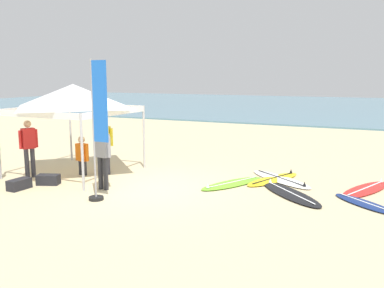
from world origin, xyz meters
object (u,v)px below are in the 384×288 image
at_px(surfboard_white, 280,179).
at_px(banner_flag, 98,136).
at_px(surfboard_lime, 232,183).
at_px(gear_bag_by_pole, 48,180).
at_px(person_grey, 102,153).
at_px(surfboard_yellow, 273,179).
at_px(person_orange, 82,154).
at_px(canopy_tent, 73,96).
at_px(person_red, 29,145).
at_px(surfboard_red, 366,189).
at_px(surfboard_black, 290,193).
at_px(gear_bag_near_tent, 19,184).
at_px(surfboard_navy, 365,204).
at_px(person_yellow, 104,143).

height_order(surfboard_white, banner_flag, banner_flag).
bearing_deg(surfboard_lime, gear_bag_by_pole, -155.29).
bearing_deg(person_grey, gear_bag_by_pole, -171.86).
xyz_separation_m(surfboard_yellow, banner_flag, (-3.36, -3.69, 1.54)).
bearing_deg(person_orange, canopy_tent, 161.26).
distance_m(surfboard_white, banner_flag, 5.42).
distance_m(person_grey, person_orange, 1.92).
relative_size(surfboard_lime, person_red, 1.33).
distance_m(surfboard_red, banner_flag, 7.06).
bearing_deg(person_grey, surfboard_black, 18.72).
distance_m(surfboard_white, gear_bag_near_tent, 7.25).
bearing_deg(surfboard_white, gear_bag_near_tent, -147.45).
xyz_separation_m(canopy_tent, gear_bag_near_tent, (-0.14, -2.12, -2.25)).
relative_size(canopy_tent, person_grey, 1.86).
distance_m(surfboard_navy, person_yellow, 7.47).
xyz_separation_m(surfboard_white, surfboard_yellow, (-0.19, -0.11, 0.00)).
bearing_deg(surfboard_black, person_yellow, -178.58).
relative_size(surfboard_yellow, banner_flag, 0.68).
xyz_separation_m(person_orange, gear_bag_near_tent, (-0.47, -2.01, -0.52)).
height_order(surfboard_red, surfboard_white, same).
bearing_deg(surfboard_yellow, surfboard_lime, -134.46).
bearing_deg(person_grey, surfboard_navy, 12.76).
relative_size(canopy_tent, gear_bag_by_pole, 5.29).
relative_size(surfboard_red, person_orange, 1.95).
distance_m(surfboard_yellow, banner_flag, 5.22).
distance_m(surfboard_red, person_orange, 8.15).
height_order(surfboard_navy, banner_flag, banner_flag).
bearing_deg(person_grey, surfboard_red, 23.85).
distance_m(surfboard_lime, person_orange, 4.64).
height_order(surfboard_red, surfboard_navy, same).
height_order(person_orange, gear_bag_by_pole, person_orange).
xyz_separation_m(surfboard_navy, gear_bag_by_pole, (-8.10, -1.69, 0.10)).
relative_size(canopy_tent, surfboard_red, 1.35).
xyz_separation_m(surfboard_red, banner_flag, (-5.84, -3.66, 1.54)).
relative_size(person_red, gear_bag_near_tent, 2.85).
xyz_separation_m(canopy_tent, surfboard_red, (8.26, 1.64, -2.35)).
bearing_deg(gear_bag_by_pole, surfboard_white, 28.97).
bearing_deg(banner_flag, surfboard_black, 30.52).
height_order(person_red, gear_bag_by_pole, person_red).
bearing_deg(surfboard_black, surfboard_red, 35.64).
bearing_deg(surfboard_black, banner_flag, -149.48).
distance_m(banner_flag, gear_bag_by_pole, 2.72).
xyz_separation_m(surfboard_lime, person_grey, (-2.96, -1.90, 0.95)).
bearing_deg(surfboard_navy, surfboard_red, 91.61).
xyz_separation_m(person_grey, person_orange, (-1.57, 1.06, -0.33)).
distance_m(surfboard_white, person_yellow, 5.38).
bearing_deg(person_red, gear_bag_near_tent, -56.19).
height_order(surfboard_lime, gear_bag_by_pole, gear_bag_by_pole).
bearing_deg(surfboard_red, person_yellow, -169.35).
bearing_deg(surfboard_yellow, gear_bag_by_pole, -151.06).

